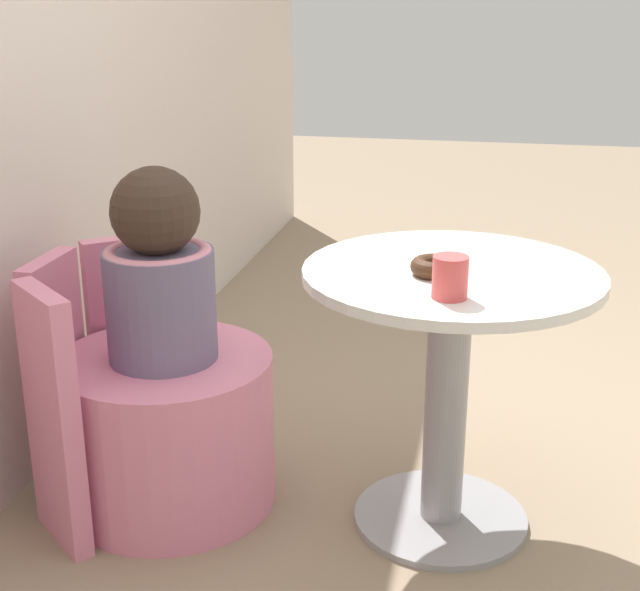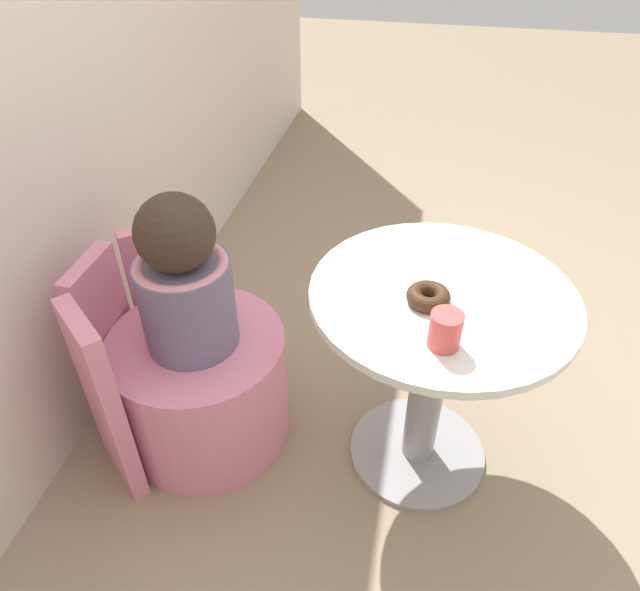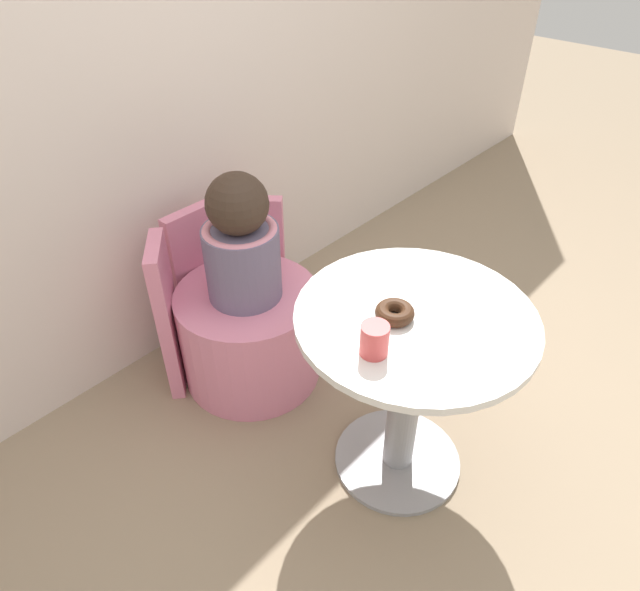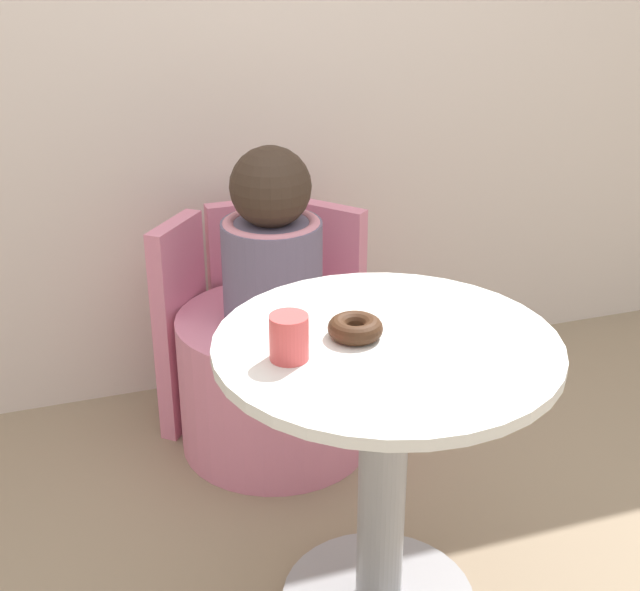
{
  "view_description": "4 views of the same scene",
  "coord_description": "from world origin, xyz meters",
  "px_view_note": "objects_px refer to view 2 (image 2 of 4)",
  "views": [
    {
      "loc": [
        -2.03,
        -0.13,
        1.28
      ],
      "look_at": [
        -0.11,
        0.28,
        0.61
      ],
      "focal_mm": 50.0,
      "sensor_mm": 36.0,
      "label": 1
    },
    {
      "loc": [
        -1.25,
        0.05,
        1.57
      ],
      "look_at": [
        -0.05,
        0.31,
        0.61
      ],
      "focal_mm": 32.0,
      "sensor_mm": 36.0,
      "label": 2
    },
    {
      "loc": [
        -1.15,
        -0.66,
        1.7
      ],
      "look_at": [
        -0.12,
        0.28,
        0.63
      ],
      "focal_mm": 32.0,
      "sensor_mm": 36.0,
      "label": 3
    },
    {
      "loc": [
        -0.67,
        -1.46,
        1.49
      ],
      "look_at": [
        -0.08,
        0.31,
        0.64
      ],
      "focal_mm": 50.0,
      "sensor_mm": 36.0,
      "label": 4
    }
  ],
  "objects_px": {
    "child_figure": "(184,281)",
    "cup": "(445,330)",
    "tub_chair": "(203,386)",
    "donut": "(428,296)",
    "round_table": "(433,351)"
  },
  "relations": [
    {
      "from": "tub_chair",
      "to": "round_table",
      "type": "bearing_deg",
      "value": -86.85
    },
    {
      "from": "tub_chair",
      "to": "child_figure",
      "type": "distance_m",
      "value": 0.42
    },
    {
      "from": "cup",
      "to": "tub_chair",
      "type": "bearing_deg",
      "value": 76.95
    },
    {
      "from": "tub_chair",
      "to": "cup",
      "type": "bearing_deg",
      "value": -103.05
    },
    {
      "from": "tub_chair",
      "to": "donut",
      "type": "bearing_deg",
      "value": -91.26
    },
    {
      "from": "round_table",
      "to": "tub_chair",
      "type": "height_order",
      "value": "round_table"
    },
    {
      "from": "round_table",
      "to": "cup",
      "type": "bearing_deg",
      "value": -178.2
    },
    {
      "from": "donut",
      "to": "tub_chair",
      "type": "bearing_deg",
      "value": 88.74
    },
    {
      "from": "donut",
      "to": "cup",
      "type": "height_order",
      "value": "cup"
    },
    {
      "from": "tub_chair",
      "to": "donut",
      "type": "height_order",
      "value": "donut"
    },
    {
      "from": "round_table",
      "to": "child_figure",
      "type": "xyz_separation_m",
      "value": [
        -0.04,
        0.71,
        0.17
      ]
    },
    {
      "from": "tub_chair",
      "to": "cup",
      "type": "distance_m",
      "value": 0.9
    },
    {
      "from": "round_table",
      "to": "tub_chair",
      "type": "distance_m",
      "value": 0.75
    },
    {
      "from": "tub_chair",
      "to": "donut",
      "type": "xyz_separation_m",
      "value": [
        -0.01,
        -0.67,
        0.49
      ]
    },
    {
      "from": "child_figure",
      "to": "cup",
      "type": "distance_m",
      "value": 0.74
    }
  ]
}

